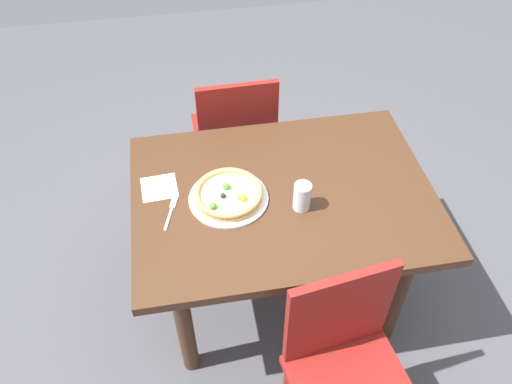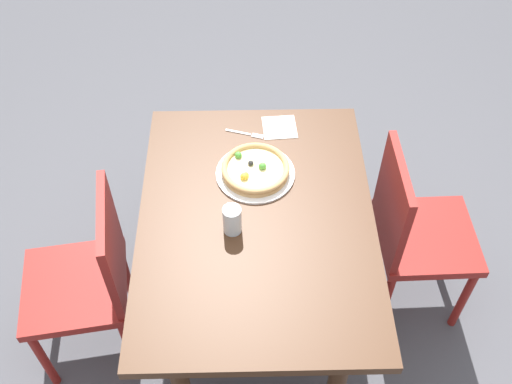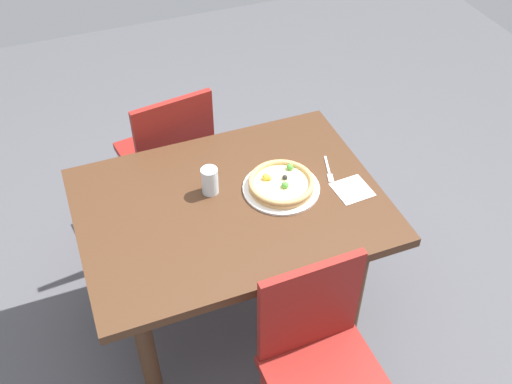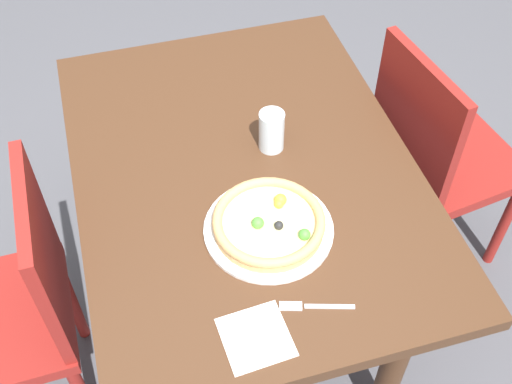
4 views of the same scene
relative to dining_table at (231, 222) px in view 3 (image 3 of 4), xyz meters
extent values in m
plane|color=#4C4C51|center=(0.00, 0.00, -0.62)|extent=(6.00, 6.00, 0.00)
cube|color=#472B19|center=(0.00, 0.00, 0.09)|extent=(1.19, 0.88, 0.04)
cylinder|color=#472B19|center=(-0.45, -0.29, -0.28)|extent=(0.07, 0.07, 0.69)
cylinder|color=#472B19|center=(0.45, -0.29, -0.28)|extent=(0.07, 0.07, 0.69)
cylinder|color=#472B19|center=(-0.45, 0.29, -0.28)|extent=(0.07, 0.07, 0.69)
cylinder|color=#472B19|center=(0.45, 0.29, -0.28)|extent=(0.07, 0.07, 0.69)
cylinder|color=maroon|center=(0.30, -0.86, -0.41)|extent=(0.04, 0.04, 0.42)
cylinder|color=maroon|center=(-0.04, -0.91, -0.41)|extent=(0.04, 0.04, 0.42)
cylinder|color=maroon|center=(0.25, -0.53, -0.41)|extent=(0.04, 0.04, 0.42)
cylinder|color=maroon|center=(-0.09, -0.57, -0.41)|extent=(0.04, 0.04, 0.42)
cube|color=maroon|center=(0.11, -0.72, -0.17)|extent=(0.45, 0.45, 0.04)
cube|color=maroon|center=(0.08, -0.53, 0.06)|extent=(0.38, 0.08, 0.42)
cylinder|color=maroon|center=(-0.27, 0.54, -0.41)|extent=(0.04, 0.04, 0.42)
cube|color=maroon|center=(-0.10, 0.53, 0.06)|extent=(0.38, 0.04, 0.42)
cylinder|color=white|center=(-0.22, 0.00, 0.11)|extent=(0.31, 0.31, 0.01)
cylinder|color=tan|center=(-0.22, 0.00, 0.13)|extent=(0.26, 0.26, 0.02)
cylinder|color=beige|center=(-0.22, 0.00, 0.14)|extent=(0.23, 0.23, 0.01)
torus|color=tan|center=(-0.22, 0.00, 0.15)|extent=(0.27, 0.27, 0.02)
sphere|color=#4C9E38|center=(-0.22, 0.03, 0.15)|extent=(0.03, 0.03, 0.03)
sphere|color=#262626|center=(-0.24, -0.02, 0.15)|extent=(0.02, 0.02, 0.02)
sphere|color=gold|center=(-0.17, -0.04, 0.15)|extent=(0.03, 0.03, 0.03)
sphere|color=#4C9E38|center=(-0.28, -0.07, 0.15)|extent=(0.03, 0.03, 0.03)
sphere|color=gold|center=(-0.18, -0.04, 0.15)|extent=(0.02, 0.02, 0.02)
cube|color=silver|center=(-0.46, -0.07, 0.11)|extent=(0.04, 0.11, 0.00)
cube|color=silver|center=(-0.43, 0.01, 0.11)|extent=(0.04, 0.05, 0.00)
cylinder|color=silver|center=(0.05, -0.09, 0.17)|extent=(0.07, 0.07, 0.12)
cube|color=white|center=(-0.48, 0.11, 0.11)|extent=(0.15, 0.15, 0.00)
camera|label=1|loc=(-0.35, -1.38, 1.59)|focal=36.32mm
camera|label=2|loc=(1.37, -0.03, 1.85)|focal=42.02mm
camera|label=3|loc=(0.51, 1.61, 1.74)|focal=41.94mm
camera|label=4|loc=(-1.11, 0.29, 1.32)|focal=44.83mm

